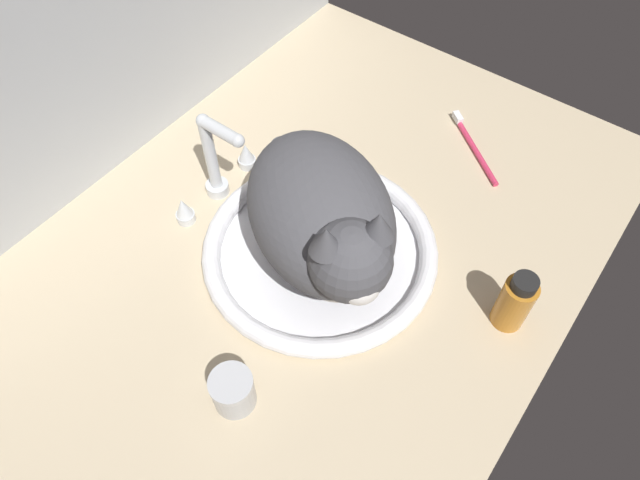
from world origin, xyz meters
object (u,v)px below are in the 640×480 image
Objects in this scene: faucet at (216,166)px; metal_jar at (233,391)px; amber_bottle at (515,302)px; toothbrush at (473,146)px; cat at (325,220)px; sink_basin at (320,250)px.

faucet is 37.92cm from metal_jar.
amber_bottle is 36.04cm from toothbrush.
faucet is at bearing 87.09° from cat.
cat is 5.88× the size of metal_jar.
faucet is 1.23× the size of toothbrush.
toothbrush is at bearing -39.70° from faucet.
faucet is at bearing 45.55° from metal_jar.
sink_basin is 27.00cm from metal_jar.
amber_bottle is 41.64cm from metal_jar.
cat is at bearing -92.91° from faucet.
cat is at bearing 169.85° from toothbrush.
sink_basin is 2.46× the size of toothbrush.
amber_bottle reaches higher than metal_jar.
cat is 39.72cm from toothbrush.
faucet is 0.51× the size of cat.
cat is (-1.19, -23.45, 4.82)cm from faucet.
cat reaches higher than metal_jar.
amber_bottle is at bearing -35.63° from metal_jar.
sink_basin is at bearing 11.25° from metal_jar.
faucet is 23.97cm from cat.
sink_basin is at bearing -90.00° from faucet.
toothbrush is at bearing -10.15° from cat.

